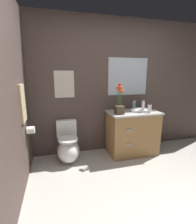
# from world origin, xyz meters

# --- Properties ---
(ground_plane) EXTENTS (10.00, 10.00, 0.00)m
(ground_plane) POSITION_xyz_m (0.00, 0.00, 0.00)
(ground_plane) COLOR #B2ADA3
(wall_back) EXTENTS (4.67, 0.05, 2.50)m
(wall_back) POSITION_xyz_m (0.20, 1.71, 1.25)
(wall_back) COLOR #4C3D38
(wall_back) RESTS_ON ground_plane
(wall_left) EXTENTS (0.05, 4.71, 2.50)m
(wall_left) POSITION_xyz_m (-1.52, 0.50, 1.25)
(wall_left) COLOR #4C3D38
(wall_left) RESTS_ON ground_plane
(toilet) EXTENTS (0.38, 0.59, 0.69)m
(toilet) POSITION_xyz_m (-0.88, 1.41, 0.24)
(toilet) COLOR white
(toilet) RESTS_ON ground_plane
(vanity_cabinet) EXTENTS (0.94, 0.56, 1.00)m
(vanity_cabinet) POSITION_xyz_m (0.34, 1.38, 0.42)
(vanity_cabinet) COLOR #9E7242
(vanity_cabinet) RESTS_ON ground_plane
(flower_vase) EXTENTS (0.14, 0.14, 0.53)m
(flower_vase) POSITION_xyz_m (0.02, 1.29, 0.99)
(flower_vase) COLOR #4C3D2D
(flower_vase) RESTS_ON vanity_cabinet
(soap_bottle) EXTENTS (0.07, 0.07, 0.18)m
(soap_bottle) POSITION_xyz_m (0.39, 1.47, 0.90)
(soap_bottle) COLOR teal
(soap_bottle) RESTS_ON vanity_cabinet
(lotion_bottle) EXTENTS (0.05, 0.05, 0.22)m
(lotion_bottle) POSITION_xyz_m (0.48, 1.29, 0.92)
(lotion_bottle) COLOR white
(lotion_bottle) RESTS_ON vanity_cabinet
(hand_wash_bottle) EXTENTS (0.07, 0.07, 0.17)m
(hand_wash_bottle) POSITION_xyz_m (0.58, 1.23, 0.90)
(hand_wash_bottle) COLOR white
(hand_wash_bottle) RESTS_ON vanity_cabinet
(wall_poster) EXTENTS (0.35, 0.01, 0.47)m
(wall_poster) POSITION_xyz_m (-0.88, 1.68, 1.32)
(wall_poster) COLOR beige
(wall_mirror) EXTENTS (0.80, 0.01, 0.70)m
(wall_mirror) POSITION_xyz_m (0.34, 1.68, 1.45)
(wall_mirror) COLOR #B2BCC6
(hanging_towel) EXTENTS (0.03, 0.28, 0.52)m
(hanging_towel) POSITION_xyz_m (-1.48, 1.10, 1.11)
(hanging_towel) COLOR tan
(toilet_paper_roll) EXTENTS (0.11, 0.11, 0.11)m
(toilet_paper_roll) POSITION_xyz_m (-1.43, 1.21, 0.68)
(toilet_paper_roll) COLOR white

